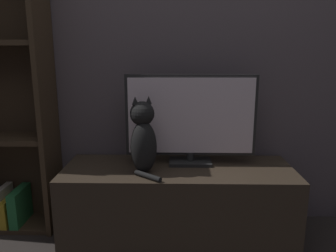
{
  "coord_description": "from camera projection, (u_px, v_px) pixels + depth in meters",
  "views": [
    {
      "loc": [
        -0.02,
        -0.87,
        1.1
      ],
      "look_at": [
        -0.06,
        0.94,
        0.69
      ],
      "focal_mm": 35.0,
      "sensor_mm": 36.0,
      "label": 1
    }
  ],
  "objects": [
    {
      "name": "wall_back",
      "position": [
        179.0,
        19.0,
        2.0
      ],
      "size": [
        4.8,
        0.05,
        2.6
      ],
      "color": "#564C51",
      "rests_on": "ground_plane"
    },
    {
      "name": "tv",
      "position": [
        191.0,
        119.0,
        1.93
      ],
      "size": [
        0.77,
        0.15,
        0.54
      ],
      "color": "black",
      "rests_on": "tv_stand"
    },
    {
      "name": "cat",
      "position": [
        143.0,
        138.0,
        1.8
      ],
      "size": [
        0.2,
        0.27,
        0.43
      ],
      "rotation": [
        0.0,
        0.0,
        0.3
      ],
      "color": "black",
      "rests_on": "tv_stand"
    },
    {
      "name": "tv_stand",
      "position": [
        178.0,
        202.0,
        1.96
      ],
      "size": [
        1.34,
        0.48,
        0.44
      ],
      "color": "#33281E",
      "rests_on": "ground_plane"
    },
    {
      "name": "bookshelf",
      "position": [
        2.0,
        108.0,
        2.01
      ],
      "size": [
        0.6,
        0.28,
        1.74
      ],
      "color": "#3D2D1E",
      "rests_on": "ground_plane"
    }
  ]
}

